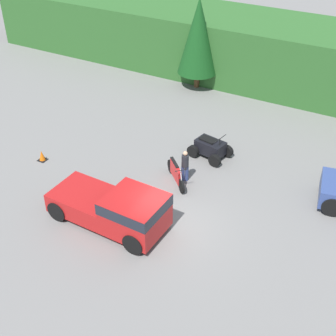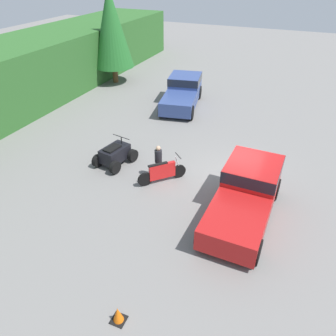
{
  "view_description": "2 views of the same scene",
  "coord_description": "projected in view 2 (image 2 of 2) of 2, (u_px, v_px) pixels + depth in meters",
  "views": [
    {
      "loc": [
        7.02,
        -12.94,
        13.23
      ],
      "look_at": [
        -1.49,
        2.52,
        0.95
      ],
      "focal_mm": 50.0,
      "sensor_mm": 36.0,
      "label": 1
    },
    {
      "loc": [
        -12.58,
        -2.18,
        8.71
      ],
      "look_at": [
        -1.49,
        2.52,
        0.95
      ],
      "focal_mm": 35.0,
      "sensor_mm": 36.0,
      "label": 2
    }
  ],
  "objects": [
    {
      "name": "quad_atv",
      "position": [
        115.0,
        155.0,
        16.15
      ],
      "size": [
        2.19,
        1.68,
        1.29
      ],
      "rotation": [
        0.0,
        0.0,
        -0.19
      ],
      "color": "black",
      "rests_on": "ground_plane"
    },
    {
      "name": "rider_person",
      "position": [
        158.0,
        160.0,
        15.0
      ],
      "size": [
        0.45,
        0.45,
        1.63
      ],
      "rotation": [
        0.0,
        0.0,
        -1.09
      ],
      "color": "navy",
      "rests_on": "ground_plane"
    },
    {
      "name": "pickup_truck_second",
      "position": [
        183.0,
        91.0,
        22.54
      ],
      "size": [
        5.32,
        3.04,
        1.81
      ],
      "rotation": [
        0.0,
        0.0,
        0.19
      ],
      "color": "#334784",
      "rests_on": "ground_plane"
    },
    {
      "name": "tree_mid_left",
      "position": [
        111.0,
        27.0,
        24.89
      ],
      "size": [
        3.17,
        3.17,
        7.2
      ],
      "color": "brown",
      "rests_on": "ground_plane"
    },
    {
      "name": "pickup_truck_red",
      "position": [
        247.0,
        192.0,
        12.83
      ],
      "size": [
        5.14,
        2.34,
        1.81
      ],
      "rotation": [
        0.0,
        0.0,
        -0.03
      ],
      "color": "red",
      "rests_on": "ground_plane"
    },
    {
      "name": "dirt_bike",
      "position": [
        162.0,
        172.0,
        14.85
      ],
      "size": [
        1.76,
        1.7,
        1.21
      ],
      "rotation": [
        0.0,
        0.0,
        -0.77
      ],
      "color": "black",
      "rests_on": "ground_plane"
    },
    {
      "name": "ground_plane",
      "position": [
        231.0,
        181.0,
        15.16
      ],
      "size": [
        80.0,
        80.0,
        0.0
      ],
      "primitive_type": "plane",
      "color": "slate"
    },
    {
      "name": "traffic_cone",
      "position": [
        118.0,
        315.0,
        9.2
      ],
      "size": [
        0.42,
        0.42,
        0.55
      ],
      "color": "black",
      "rests_on": "ground_plane"
    }
  ]
}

